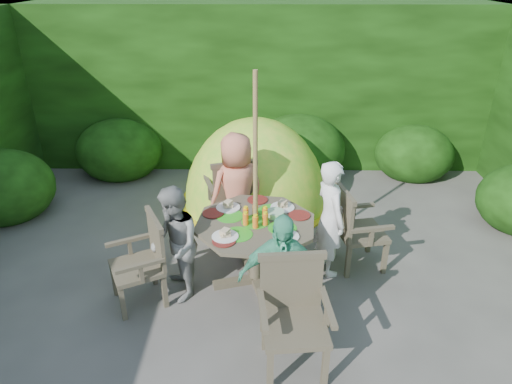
{
  "coord_description": "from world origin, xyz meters",
  "views": [
    {
      "loc": [
        0.04,
        -3.29,
        2.99
      ],
      "look_at": [
        -0.02,
        0.99,
        0.85
      ],
      "focal_mm": 32.0,
      "sensor_mm": 36.0,
      "label": 1
    }
  ],
  "objects_px": {
    "parasol_pole": "(255,187)",
    "child_back": "(237,191)",
    "child_left": "(175,245)",
    "dome_tent": "(255,202)",
    "garden_chair_front": "(293,313)",
    "child_right": "(330,218)",
    "child_front": "(280,279)",
    "garden_chair_back": "(232,193)",
    "garden_chair_left": "(144,260)",
    "patio_table": "(256,232)",
    "garden_chair_right": "(355,227)"
  },
  "relations": [
    {
      "from": "child_right",
      "to": "parasol_pole",
      "type": "bearing_deg",
      "value": 87.37
    },
    {
      "from": "child_back",
      "to": "child_front",
      "type": "distance_m",
      "value": 1.6
    },
    {
      "from": "child_front",
      "to": "garden_chair_back",
      "type": "bearing_deg",
      "value": 104.94
    },
    {
      "from": "garden_chair_right",
      "to": "garden_chair_back",
      "type": "distance_m",
      "value": 1.55
    },
    {
      "from": "child_left",
      "to": "dome_tent",
      "type": "bearing_deg",
      "value": 141.84
    },
    {
      "from": "garden_chair_left",
      "to": "garden_chair_back",
      "type": "bearing_deg",
      "value": 123.2
    },
    {
      "from": "garden_chair_left",
      "to": "garden_chair_front",
      "type": "xyz_separation_m",
      "value": [
        1.39,
        -0.76,
        0.03
      ]
    },
    {
      "from": "patio_table",
      "to": "child_back",
      "type": "xyz_separation_m",
      "value": [
        -0.23,
        0.77,
        0.08
      ]
    },
    {
      "from": "child_right",
      "to": "child_back",
      "type": "height_order",
      "value": "child_back"
    },
    {
      "from": "garden_chair_right",
      "to": "child_back",
      "type": "bearing_deg",
      "value": 58.72
    },
    {
      "from": "garden_chair_front",
      "to": "child_right",
      "type": "distance_m",
      "value": 1.36
    },
    {
      "from": "parasol_pole",
      "to": "child_right",
      "type": "xyz_separation_m",
      "value": [
        0.77,
        0.22,
        -0.46
      ]
    },
    {
      "from": "child_front",
      "to": "child_right",
      "type": "bearing_deg",
      "value": 60.02
    },
    {
      "from": "patio_table",
      "to": "child_right",
      "type": "relative_size",
      "value": 1.2
    },
    {
      "from": "parasol_pole",
      "to": "garden_chair_left",
      "type": "distance_m",
      "value": 1.28
    },
    {
      "from": "child_left",
      "to": "dome_tent",
      "type": "relative_size",
      "value": 0.49
    },
    {
      "from": "patio_table",
      "to": "garden_chair_front",
      "type": "bearing_deg",
      "value": -73.29
    },
    {
      "from": "parasol_pole",
      "to": "child_back",
      "type": "bearing_deg",
      "value": 106.13
    },
    {
      "from": "parasol_pole",
      "to": "child_left",
      "type": "distance_m",
      "value": 0.95
    },
    {
      "from": "garden_chair_right",
      "to": "dome_tent",
      "type": "xyz_separation_m",
      "value": [
        -1.09,
        1.48,
        -0.48
      ]
    },
    {
      "from": "parasol_pole",
      "to": "garden_chair_back",
      "type": "bearing_deg",
      "value": 106.01
    },
    {
      "from": "child_back",
      "to": "child_front",
      "type": "xyz_separation_m",
      "value": [
        0.44,
        -1.54,
        -0.07
      ]
    },
    {
      "from": "garden_chair_left",
      "to": "dome_tent",
      "type": "distance_m",
      "value": 2.37
    },
    {
      "from": "garden_chair_left",
      "to": "child_right",
      "type": "xyz_separation_m",
      "value": [
        1.83,
        0.52,
        0.18
      ]
    },
    {
      "from": "garden_chair_right",
      "to": "garden_chair_front",
      "type": "bearing_deg",
      "value": 140.05
    },
    {
      "from": "patio_table",
      "to": "garden_chair_back",
      "type": "bearing_deg",
      "value": 106.23
    },
    {
      "from": "garden_chair_back",
      "to": "child_right",
      "type": "relative_size",
      "value": 0.73
    },
    {
      "from": "patio_table",
      "to": "child_left",
      "type": "relative_size",
      "value": 1.3
    },
    {
      "from": "garden_chair_left",
      "to": "child_right",
      "type": "distance_m",
      "value": 1.91
    },
    {
      "from": "garden_chair_front",
      "to": "child_back",
      "type": "distance_m",
      "value": 1.91
    },
    {
      "from": "dome_tent",
      "to": "child_right",
      "type": "bearing_deg",
      "value": -48.02
    },
    {
      "from": "parasol_pole",
      "to": "garden_chair_front",
      "type": "relative_size",
      "value": 2.37
    },
    {
      "from": "parasol_pole",
      "to": "child_left",
      "type": "relative_size",
      "value": 1.87
    },
    {
      "from": "child_right",
      "to": "child_back",
      "type": "relative_size",
      "value": 0.94
    },
    {
      "from": "garden_chair_front",
      "to": "child_front",
      "type": "relative_size",
      "value": 0.75
    },
    {
      "from": "garden_chair_left",
      "to": "garden_chair_back",
      "type": "height_order",
      "value": "garden_chair_back"
    },
    {
      "from": "garden_chair_back",
      "to": "parasol_pole",
      "type": "bearing_deg",
      "value": 88.2
    },
    {
      "from": "garden_chair_back",
      "to": "child_left",
      "type": "relative_size",
      "value": 0.8
    },
    {
      "from": "garden_chair_front",
      "to": "child_front",
      "type": "xyz_separation_m",
      "value": [
        -0.1,
        0.28,
        0.12
      ]
    },
    {
      "from": "garden_chair_right",
      "to": "patio_table",
      "type": "bearing_deg",
      "value": 94.8
    },
    {
      "from": "garden_chair_back",
      "to": "garden_chair_front",
      "type": "bearing_deg",
      "value": 88.67
    },
    {
      "from": "child_left",
      "to": "child_right",
      "type": "bearing_deg",
      "value": 88.0
    },
    {
      "from": "child_back",
      "to": "child_front",
      "type": "bearing_deg",
      "value": 77.54
    },
    {
      "from": "garden_chair_back",
      "to": "child_front",
      "type": "xyz_separation_m",
      "value": [
        0.52,
        -1.82,
        0.11
      ]
    },
    {
      "from": "parasol_pole",
      "to": "child_left",
      "type": "xyz_separation_m",
      "value": [
        -0.77,
        -0.22,
        -0.51
      ]
    },
    {
      "from": "child_right",
      "to": "child_left",
      "type": "xyz_separation_m",
      "value": [
        -1.54,
        -0.44,
        -0.05
      ]
    },
    {
      "from": "child_front",
      "to": "child_back",
      "type": "bearing_deg",
      "value": 105.02
    },
    {
      "from": "patio_table",
      "to": "child_front",
      "type": "height_order",
      "value": "child_front"
    },
    {
      "from": "garden_chair_left",
      "to": "child_left",
      "type": "distance_m",
      "value": 0.33
    },
    {
      "from": "garden_chair_front",
      "to": "child_right",
      "type": "xyz_separation_m",
      "value": [
        0.45,
        1.27,
        0.14
      ]
    }
  ]
}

